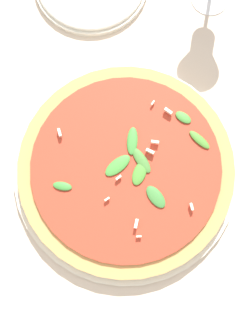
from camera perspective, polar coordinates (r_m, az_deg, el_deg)
The scene contains 2 objects.
ground_plane at distance 0.78m, azimuth -2.92°, elevation 0.16°, with size 6.00×6.00×0.00m, color beige.
pizza_arugula_main at distance 0.76m, azimuth 0.01°, elevation -0.20°, with size 0.37×0.37×0.05m.
Camera 1 is at (-0.17, 0.02, 0.76)m, focal length 50.00 mm.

